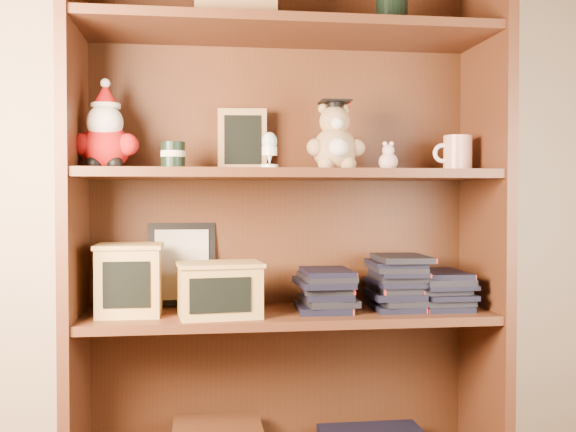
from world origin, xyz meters
The scene contains 16 objects.
bookcase centered at (-0.09, 1.36, 0.78)m, with size 1.20×0.35×1.60m.
shelf_lower centered at (-0.09, 1.30, 0.54)m, with size 1.14×0.33×0.02m.
shelf_upper centered at (-0.09, 1.30, 0.94)m, with size 1.14×0.33×0.02m.
santa_plush centered at (-0.59, 1.30, 1.04)m, with size 0.18×0.13×0.25m.
teachers_tin centered at (-0.41, 1.30, 0.99)m, with size 0.07×0.07×0.08m.
chalkboard_plaque centered at (-0.21, 1.42, 1.04)m, with size 0.15×0.08×0.19m.
egg_cup centered at (-0.15, 1.23, 1.00)m, with size 0.05×0.05×0.10m.
grad_teddy_bear centered at (0.04, 1.30, 1.03)m, with size 0.17×0.14×0.20m.
pink_figurine centered at (0.20, 1.30, 0.98)m, with size 0.06×0.06×0.09m.
teacher_mug centered at (0.41, 1.30, 1.00)m, with size 0.12×0.08×0.10m.
certificate_frame centered at (-0.39, 1.44, 0.67)m, with size 0.20×0.05×0.25m.
treats_box centered at (-0.53, 1.30, 0.65)m, with size 0.18×0.18×0.19m.
pencils_box centered at (-0.28, 1.24, 0.63)m, with size 0.24×0.18×0.15m.
book_stack_left centered at (0.02, 1.30, 0.61)m, with size 0.14×0.20×0.11m.
book_stack_mid centered at (0.23, 1.30, 0.63)m, with size 0.14×0.20×0.16m.
book_stack_right centered at (0.36, 1.30, 0.61)m, with size 0.14×0.20×0.11m.
Camera 1 is at (-0.34, -0.58, 0.87)m, focal length 42.00 mm.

